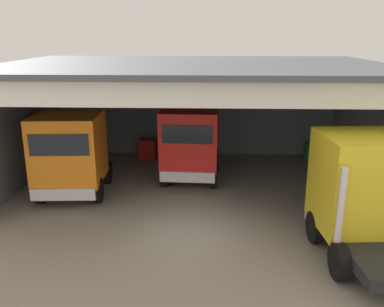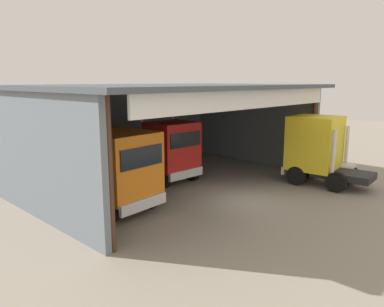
% 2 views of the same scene
% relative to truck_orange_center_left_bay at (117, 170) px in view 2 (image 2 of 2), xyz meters
% --- Properties ---
extents(ground_plane, '(80.00, 80.00, 0.00)m').
position_rel_truck_orange_center_left_bay_xyz_m(ground_plane, '(4.81, -3.04, -1.81)').
color(ground_plane, gray).
rests_on(ground_plane, ground).
extents(workshop_shed, '(15.38, 10.28, 5.23)m').
position_rel_truck_orange_center_left_bay_xyz_m(workshop_shed, '(4.81, 2.53, 1.85)').
color(workshop_shed, slate).
rests_on(workshop_shed, ground).
extents(truck_orange_center_left_bay, '(2.85, 4.67, 3.39)m').
position_rel_truck_orange_center_left_bay_xyz_m(truck_orange_center_left_bay, '(0.00, 0.00, 0.00)').
color(truck_orange_center_left_bay, orange).
rests_on(truck_orange_center_left_bay, ground).
extents(truck_red_left_bay, '(2.62, 4.93, 3.58)m').
position_rel_truck_orange_center_left_bay_xyz_m(truck_red_left_bay, '(4.65, 1.93, -0.11)').
color(truck_red_left_bay, red).
rests_on(truck_red_left_bay, ground).
extents(truck_yellow_center_right_bay, '(2.70, 4.47, 3.59)m').
position_rel_truck_orange_center_left_bay_xyz_m(truck_yellow_center_right_bay, '(9.92, -4.15, 0.08)').
color(truck_yellow_center_right_bay, yellow).
rests_on(truck_yellow_center_right_bay, ground).
extents(oil_drum, '(0.58, 0.58, 0.89)m').
position_rel_truck_orange_center_left_bay_xyz_m(oil_drum, '(10.79, 5.47, -1.37)').
color(oil_drum, '#197233').
rests_on(oil_drum, ground).
extents(tool_cart, '(0.90, 0.60, 1.00)m').
position_rel_truck_orange_center_left_bay_xyz_m(tool_cart, '(2.26, 5.32, -1.31)').
color(tool_cart, red).
rests_on(tool_cart, ground).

